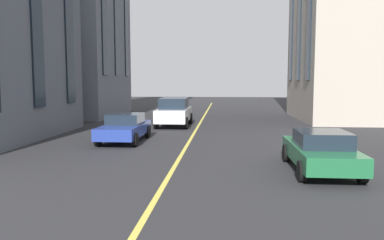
% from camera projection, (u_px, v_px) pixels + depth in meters
% --- Properties ---
extents(lane_centre_line, '(80.00, 0.16, 0.01)m').
position_uv_depth(lane_centre_line, '(174.00, 168.00, 13.19)').
color(lane_centre_line, '#D8C64C').
rests_on(lane_centre_line, ground_plane).
extents(car_blue_parked_a, '(4.40, 1.95, 1.37)m').
position_uv_depth(car_blue_parked_a, '(125.00, 127.00, 18.97)').
color(car_blue_parked_a, navy).
rests_on(car_blue_parked_a, ground_plane).
extents(car_white_near, '(4.70, 2.14, 1.88)m').
position_uv_depth(car_white_near, '(174.00, 112.00, 25.45)').
color(car_white_near, silver).
rests_on(car_white_near, ground_plane).
extents(car_green_trailing, '(4.40, 1.95, 1.37)m').
position_uv_depth(car_green_trailing, '(321.00, 151.00, 12.63)').
color(car_green_trailing, '#1E6038').
rests_on(car_green_trailing, ground_plane).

